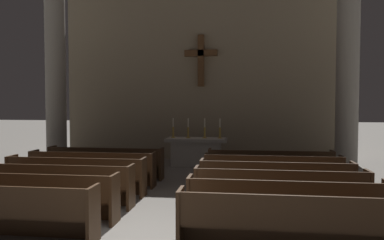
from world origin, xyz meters
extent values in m
cube|color=#422B19|center=(-2.43, 0.18, 0.20)|extent=(3.38, 0.04, 0.40)
cube|color=#422B19|center=(-0.71, -0.02, 0.47)|extent=(0.06, 0.50, 0.95)
cube|color=#422B19|center=(-2.43, 1.04, 0.42)|extent=(3.38, 0.40, 0.05)
cube|color=#422B19|center=(-2.43, 0.81, 0.70)|extent=(3.38, 0.05, 0.50)
cube|color=#422B19|center=(-2.43, 1.22, 0.20)|extent=(3.38, 0.04, 0.40)
cube|color=#422B19|center=(-0.71, 1.02, 0.47)|extent=(0.06, 0.50, 0.95)
cube|color=#422B19|center=(-2.43, 2.07, 0.42)|extent=(3.38, 0.40, 0.05)
cube|color=#422B19|center=(-2.43, 1.85, 0.70)|extent=(3.38, 0.05, 0.50)
cube|color=#422B19|center=(-2.43, 2.25, 0.20)|extent=(3.38, 0.04, 0.40)
cube|color=#422B19|center=(-0.71, 2.05, 0.47)|extent=(0.06, 0.50, 0.95)
cube|color=#422B19|center=(-2.43, 3.11, 0.42)|extent=(3.38, 0.40, 0.05)
cube|color=#422B19|center=(-2.43, 2.89, 0.70)|extent=(3.38, 0.05, 0.50)
cube|color=#422B19|center=(-2.43, 3.29, 0.20)|extent=(3.38, 0.04, 0.40)
cube|color=#422B19|center=(-0.71, 3.09, 0.47)|extent=(0.06, 0.50, 0.95)
cube|color=#422B19|center=(-4.15, 3.09, 0.47)|extent=(0.06, 0.50, 0.95)
cube|color=#422B19|center=(-2.43, 4.15, 0.42)|extent=(3.38, 0.40, 0.05)
cube|color=#422B19|center=(-2.43, 3.92, 0.70)|extent=(3.38, 0.05, 0.50)
cube|color=#422B19|center=(-2.43, 4.33, 0.20)|extent=(3.38, 0.04, 0.40)
cube|color=#422B19|center=(-0.71, 4.13, 0.47)|extent=(0.06, 0.50, 0.95)
cube|color=#422B19|center=(-4.15, 4.13, 0.47)|extent=(0.06, 0.50, 0.95)
cube|color=#422B19|center=(-2.43, 5.18, 0.42)|extent=(3.38, 0.40, 0.05)
cube|color=#422B19|center=(-2.43, 4.96, 0.70)|extent=(3.38, 0.05, 0.50)
cube|color=#422B19|center=(-2.43, 5.36, 0.20)|extent=(3.38, 0.04, 0.40)
cube|color=#422B19|center=(-0.71, 5.16, 0.47)|extent=(0.06, 0.50, 0.95)
cube|color=#422B19|center=(-4.15, 5.16, 0.47)|extent=(0.06, 0.50, 0.95)
cube|color=#422B19|center=(2.43, 0.00, 0.42)|extent=(3.38, 0.40, 0.05)
cube|color=#422B19|center=(2.43, -0.23, 0.70)|extent=(3.38, 0.05, 0.50)
cube|color=#422B19|center=(2.43, 0.18, 0.20)|extent=(3.38, 0.04, 0.40)
cube|color=#422B19|center=(0.71, -0.02, 0.47)|extent=(0.06, 0.50, 0.95)
cube|color=#422B19|center=(2.43, 1.04, 0.42)|extent=(3.38, 0.40, 0.05)
cube|color=#422B19|center=(2.43, 0.81, 0.70)|extent=(3.38, 0.05, 0.50)
cube|color=#422B19|center=(2.43, 1.22, 0.20)|extent=(3.38, 0.04, 0.40)
cube|color=#422B19|center=(0.71, 1.02, 0.47)|extent=(0.06, 0.50, 0.95)
cube|color=#422B19|center=(2.43, 2.07, 0.42)|extent=(3.38, 0.40, 0.05)
cube|color=#422B19|center=(2.43, 1.85, 0.70)|extent=(3.38, 0.05, 0.50)
cube|color=#422B19|center=(2.43, 2.25, 0.20)|extent=(3.38, 0.04, 0.40)
cube|color=#422B19|center=(0.71, 2.05, 0.47)|extent=(0.06, 0.50, 0.95)
cube|color=#422B19|center=(4.15, 2.05, 0.47)|extent=(0.06, 0.50, 0.95)
cube|color=#422B19|center=(2.43, 3.11, 0.42)|extent=(3.38, 0.40, 0.05)
cube|color=#422B19|center=(2.43, 2.89, 0.70)|extent=(3.38, 0.05, 0.50)
cube|color=#422B19|center=(2.43, 3.29, 0.20)|extent=(3.38, 0.04, 0.40)
cube|color=#422B19|center=(0.71, 3.09, 0.47)|extent=(0.06, 0.50, 0.95)
cube|color=#422B19|center=(4.15, 3.09, 0.47)|extent=(0.06, 0.50, 0.95)
cube|color=#422B19|center=(2.43, 4.15, 0.42)|extent=(3.38, 0.40, 0.05)
cube|color=#422B19|center=(2.43, 3.92, 0.70)|extent=(3.38, 0.05, 0.50)
cube|color=#422B19|center=(2.43, 4.33, 0.20)|extent=(3.38, 0.04, 0.40)
cube|color=#422B19|center=(0.71, 4.13, 0.47)|extent=(0.06, 0.50, 0.95)
cube|color=#422B19|center=(4.15, 4.13, 0.47)|extent=(0.06, 0.50, 0.95)
cube|color=#422B19|center=(2.43, 5.18, 0.42)|extent=(3.38, 0.40, 0.05)
cube|color=#422B19|center=(2.43, 4.96, 0.70)|extent=(3.38, 0.05, 0.50)
cube|color=#422B19|center=(2.43, 5.36, 0.20)|extent=(3.38, 0.04, 0.40)
cube|color=#422B19|center=(0.71, 5.16, 0.47)|extent=(0.06, 0.50, 0.95)
cube|color=#422B19|center=(4.15, 5.16, 0.47)|extent=(0.06, 0.50, 0.95)
cube|color=#9E998E|center=(-5.01, 7.13, 0.10)|extent=(1.00, 1.00, 0.20)
cylinder|color=#9E998E|center=(-5.01, 7.13, 3.27)|extent=(0.71, 0.71, 6.55)
cube|color=#9E998E|center=(5.01, 7.13, 0.10)|extent=(1.00, 1.00, 0.20)
cylinder|color=#9E998E|center=(5.01, 7.13, 3.27)|extent=(0.71, 0.71, 6.55)
cube|color=#A8A399|center=(0.00, 7.78, 0.44)|extent=(1.76, 0.72, 0.88)
cube|color=#A8A399|center=(0.00, 7.78, 0.94)|extent=(2.20, 0.90, 0.12)
cube|color=silver|center=(0.00, 7.78, 1.00)|extent=(2.09, 0.86, 0.01)
cylinder|color=#B79338|center=(-0.85, 7.78, 1.02)|extent=(0.16, 0.16, 0.02)
cylinder|color=#B79338|center=(-0.85, 7.78, 1.21)|extent=(0.07, 0.07, 0.39)
cylinder|color=silver|center=(-0.85, 7.78, 1.56)|extent=(0.04, 0.04, 0.32)
cylinder|color=#B79338|center=(-0.30, 7.78, 1.02)|extent=(0.16, 0.16, 0.02)
cylinder|color=#B79338|center=(-0.30, 7.78, 1.21)|extent=(0.07, 0.07, 0.39)
cylinder|color=silver|center=(-0.30, 7.78, 1.56)|extent=(0.04, 0.04, 0.32)
cylinder|color=#B79338|center=(0.30, 7.78, 1.02)|extent=(0.16, 0.16, 0.02)
cylinder|color=#B79338|center=(0.30, 7.78, 1.21)|extent=(0.07, 0.07, 0.39)
cylinder|color=silver|center=(0.30, 7.78, 1.56)|extent=(0.04, 0.04, 0.32)
cylinder|color=#B79338|center=(0.85, 7.78, 1.02)|extent=(0.16, 0.16, 0.02)
cylinder|color=#B79338|center=(0.85, 7.78, 1.21)|extent=(0.07, 0.07, 0.39)
cylinder|color=silver|center=(0.85, 7.78, 1.56)|extent=(0.04, 0.04, 0.32)
cube|color=gray|center=(0.00, 9.50, 3.58)|extent=(11.17, 0.25, 7.16)
cube|color=brown|center=(0.00, 9.26, 3.94)|extent=(0.24, 0.24, 2.02)
cube|color=brown|center=(0.00, 9.26, 4.24)|extent=(1.29, 0.24, 0.24)
camera|label=1|loc=(1.69, -5.85, 2.30)|focal=35.78mm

